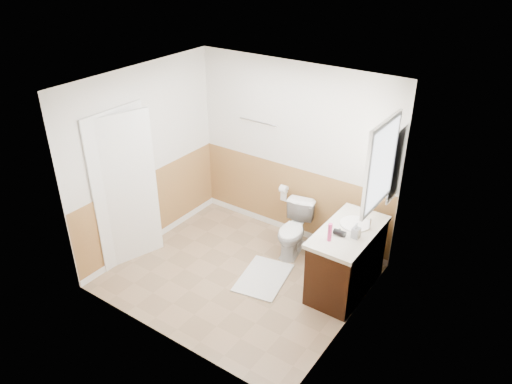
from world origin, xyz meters
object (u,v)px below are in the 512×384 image
Objects in this scene: lotion_bottle at (330,232)px; soap_dispenser at (356,231)px; vanity_cabinet at (346,262)px; toilet at (294,230)px; bath_mat at (263,278)px.

lotion_bottle reaches higher than soap_dispenser.
vanity_cabinet is at bearing 139.35° from soap_dispenser.
vanity_cabinet is at bearing -30.16° from toilet.
soap_dispenser is at bearing 45.17° from lotion_bottle.
soap_dispenser reaches higher than vanity_cabinet.
bath_mat is at bearing -155.78° from vanity_cabinet.
vanity_cabinet reaches higher than bath_mat.
toilet is at bearing 141.96° from lotion_bottle.
bath_mat is 1.26m from lotion_bottle.
vanity_cabinet is at bearing 24.22° from bath_mat.
vanity_cabinet is (0.92, 0.42, 0.39)m from bath_mat.
toilet is at bearing 157.94° from soap_dispenser.
bath_mat is 1.09m from vanity_cabinet.
toilet is at bearing 160.90° from vanity_cabinet.
toilet is 0.98m from vanity_cabinet.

